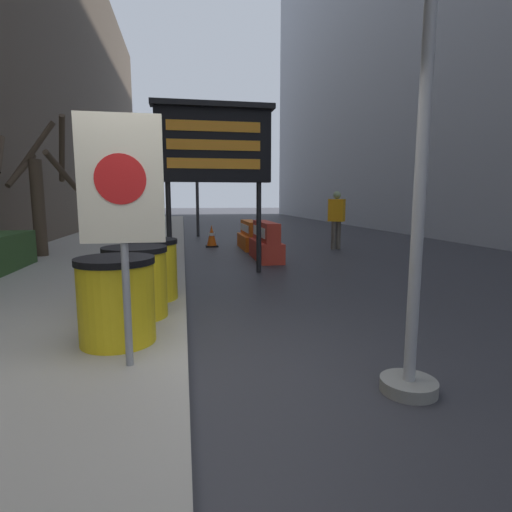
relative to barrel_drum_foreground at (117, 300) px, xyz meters
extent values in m
plane|color=#2D2D33|center=(0.64, -0.70, -0.57)|extent=(120.00, 120.00, 0.00)
cube|color=brown|center=(-3.72, 9.10, 6.26)|extent=(0.40, 50.40, 13.67)
cylinder|color=#4C3D2D|center=(-2.69, 6.34, 0.71)|extent=(0.29, 0.29, 2.24)
cylinder|color=#4C3D2D|center=(-2.15, 6.57, 2.08)|extent=(0.54, 1.19, 1.48)
cylinder|color=#4C3D2D|center=(-3.31, 6.08, 1.91)|extent=(0.51, 1.35, 1.01)
cylinder|color=#4C3D2D|center=(-3.07, 6.55, 1.59)|extent=(0.49, 0.88, 0.88)
cylinder|color=#4C3D2D|center=(-2.86, 6.78, 2.07)|extent=(1.01, 0.48, 1.49)
cylinder|color=#4C3D2D|center=(-2.06, 6.13, 1.55)|extent=(0.42, 1.35, 0.88)
cylinder|color=yellow|center=(0.00, 0.00, -0.03)|extent=(0.69, 0.69, 0.75)
cylinder|color=black|center=(0.00, 0.00, 0.37)|extent=(0.72, 0.72, 0.06)
cylinder|color=yellow|center=(0.08, 0.82, -0.03)|extent=(0.69, 0.69, 0.75)
cylinder|color=black|center=(0.08, 0.82, 0.37)|extent=(0.72, 0.72, 0.06)
cylinder|color=yellow|center=(0.19, 1.64, -0.03)|extent=(0.69, 0.69, 0.75)
cylinder|color=black|center=(0.19, 1.64, 0.37)|extent=(0.72, 0.72, 0.06)
cylinder|color=gray|center=(0.17, -0.57, 0.34)|extent=(0.06, 0.06, 1.50)
cube|color=beige|center=(0.17, -0.59, 1.09)|extent=(0.64, 0.04, 0.97)
cylinder|color=red|center=(0.17, -0.62, 1.09)|extent=(0.38, 0.01, 0.38)
cylinder|color=black|center=(0.36, 4.15, 0.34)|extent=(0.10, 0.10, 1.83)
cylinder|color=black|center=(2.14, 4.15, 0.34)|extent=(0.10, 0.10, 1.83)
cube|color=black|center=(1.25, 4.15, 1.95)|extent=(2.23, 0.24, 1.38)
cube|color=black|center=(1.25, 4.07, 2.69)|extent=(2.35, 0.34, 0.10)
cube|color=orange|center=(1.25, 4.02, 2.29)|extent=(1.78, 0.02, 0.19)
cube|color=orange|center=(1.25, 4.02, 1.95)|extent=(1.78, 0.02, 0.19)
cube|color=orange|center=(1.25, 4.02, 1.60)|extent=(1.78, 0.02, 0.19)
cube|color=red|center=(2.63, 5.80, -0.33)|extent=(0.55, 1.80, 0.47)
cube|color=red|center=(2.63, 5.80, 0.14)|extent=(0.33, 1.80, 0.47)
cube|color=white|center=(2.46, 5.80, 0.14)|extent=(0.02, 1.44, 0.24)
cube|color=orange|center=(2.63, 8.04, -0.36)|extent=(0.59, 1.77, 0.42)
cube|color=orange|center=(2.63, 8.04, 0.06)|extent=(0.36, 1.77, 0.42)
cube|color=white|center=(2.44, 8.04, 0.06)|extent=(0.02, 1.42, 0.21)
cube|color=black|center=(1.50, 8.69, -0.55)|extent=(0.39, 0.39, 0.04)
cone|color=#EA560F|center=(1.50, 8.69, -0.20)|extent=(0.31, 0.31, 0.65)
cylinder|color=white|center=(1.50, 8.69, -0.17)|extent=(0.18, 0.18, 0.09)
cylinder|color=#2D2D30|center=(1.21, 12.25, 1.73)|extent=(0.12, 0.12, 4.59)
cube|color=black|center=(1.21, 12.09, 3.60)|extent=(0.28, 0.28, 0.84)
sphere|color=#360605|center=(1.21, 11.94, 3.88)|extent=(0.15, 0.15, 0.15)
sphere|color=#392C06|center=(1.21, 11.94, 3.60)|extent=(0.15, 0.15, 0.15)
sphere|color=green|center=(1.21, 11.94, 3.32)|extent=(0.15, 0.15, 0.15)
cylinder|color=#514C42|center=(5.03, 7.43, -0.15)|extent=(0.14, 0.14, 0.83)
cylinder|color=#514C42|center=(5.19, 7.43, -0.15)|extent=(0.14, 0.14, 0.83)
cube|color=orange|center=(5.11, 7.43, 0.59)|extent=(0.52, 0.49, 0.66)
sphere|color=gray|center=(5.11, 7.43, 1.04)|extent=(0.23, 0.23, 0.23)
cylinder|color=gray|center=(2.35, -1.12, -0.52)|extent=(0.44, 0.44, 0.10)
cylinder|color=#9EA0A5|center=(2.35, -1.12, 0.99)|extent=(0.09, 0.09, 2.92)
camera|label=1|loc=(0.63, -3.81, 0.94)|focal=28.00mm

